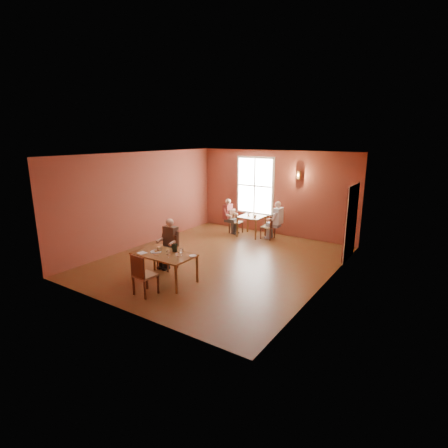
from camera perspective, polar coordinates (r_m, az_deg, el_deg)
The scene contains 29 objects.
ground at distance 10.05m, azimuth -0.63°, elevation -6.05°, with size 6.00×7.00×0.01m, color brown.
wall_back at distance 12.64m, azimuth 8.34°, elevation 5.04°, with size 6.00×0.04×3.00m, color brown.
wall_front at distance 7.11m, azimuth -16.75°, elevation -2.58°, with size 6.00×0.04×3.00m, color brown.
wall_left at distance 11.56m, azimuth -13.08°, elevation 3.98°, with size 0.04×7.00×3.00m, color brown.
wall_right at distance 8.37m, azimuth 16.59°, elevation -0.08°, with size 0.04×7.00×3.00m, color brown.
ceiling at distance 9.44m, azimuth -0.68°, elevation 11.29°, with size 6.00×7.00×0.04m, color white.
window at distance 12.92m, azimuth 5.05°, elevation 6.23°, with size 1.36×0.10×1.96m, color white.
door at distance 10.65m, azimuth 19.82°, elevation 0.16°, with size 0.12×1.04×2.10m, color maroon.
wall_sconce at distance 12.10m, azimuth 12.13°, elevation 7.82°, with size 0.16×0.16×0.28m, color brown.
main_table at distance 8.72m, azimuth -9.73°, elevation -6.99°, with size 1.52×0.85×0.71m, color brown, non-canonical shape.
chair_diner_main at distance 9.46m, azimuth -9.28°, elevation -4.63°, with size 0.40×0.40×0.91m, color #5A2D19, non-canonical shape.
diner_main at distance 9.38m, azimuth -9.45°, elevation -3.61°, with size 0.51×0.51×1.28m, color black, non-canonical shape.
chair_empty at distance 8.07m, azimuth -12.73°, elevation -8.02°, with size 0.42×0.42×0.95m, color brown, non-canonical shape.
plate_food at distance 8.74m, azimuth -11.08°, elevation -4.41°, with size 0.27×0.27×0.04m, color white.
sandwich at distance 8.75m, azimuth -10.54°, elevation -4.13°, with size 0.09×0.08×0.10m, color #DCB567.
goblet_a at distance 8.34m, azimuth -6.91°, elevation -4.57°, with size 0.08×0.08×0.20m, color silver, non-canonical shape.
goblet_b at distance 8.09m, azimuth -7.61°, elevation -5.21°, with size 0.08×0.08×0.20m, color silver, non-canonical shape.
goblet_c at distance 8.26m, azimuth -9.14°, elevation -4.87°, with size 0.08×0.08×0.19m, color silver, non-canonical shape.
menu_stand at distance 8.64m, azimuth -8.06°, elevation -3.88°, with size 0.13×0.06×0.21m, color black.
knife at distance 8.50m, azimuth -11.09°, elevation -5.07°, with size 0.20×0.02×0.00m, color silver.
napkin at distance 8.75m, azimuth -13.22°, elevation -4.61°, with size 0.19×0.19×0.01m, color white.
side_plate at distance 8.34m, azimuth -5.12°, elevation -5.19°, with size 0.18×0.18×0.01m, color white.
second_table at distance 12.47m, azimuth 4.52°, elevation -0.33°, with size 0.81×0.81×0.72m, color brown, non-canonical shape.
chair_diner_white at distance 12.16m, azimuth 7.20°, elevation -0.34°, with size 0.40×0.40×0.90m, color brown, non-canonical shape.
diner_white at distance 12.10m, azimuth 7.35°, elevation 0.54°, with size 0.52×0.52×1.29m, color silver, non-canonical shape.
chair_diner_maroon at distance 12.77m, azimuth 1.98°, elevation 0.42°, with size 0.39×0.39×0.87m, color #532312, non-canonical shape.
diner_maroon at distance 12.75m, azimuth 1.87°, elevation 1.20°, with size 0.49×0.49×1.22m, color maroon, non-canonical shape.
cup_a at distance 12.20m, azimuth 5.05°, elevation 1.28°, with size 0.11×0.11×0.09m, color silver.
cup_b at distance 12.55m, azimuth 4.03°, elevation 1.67°, with size 0.09×0.09×0.09m, color silver.
Camera 1 is at (5.31, -7.80, 3.48)m, focal length 28.00 mm.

